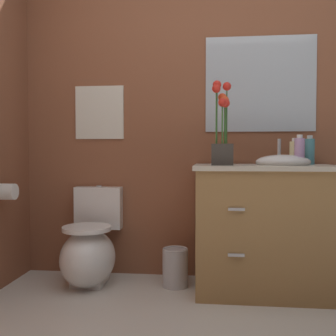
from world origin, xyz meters
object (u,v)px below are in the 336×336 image
Objects in this scene: wall_poster at (99,113)px; toilet at (90,250)px; vanity_cabinet at (264,227)px; soap_bottle at (295,153)px; trash_bin at (175,267)px; toilet_paper_roll at (7,192)px; wall_mirror at (260,84)px; flower_vase at (222,136)px; lotion_bottle at (300,151)px; hand_wash_bottle at (310,151)px.

toilet is at bearing -90.00° from wall_poster.
soap_bottle is (0.21, 0.09, 0.50)m from vanity_cabinet.
toilet is 1.05m from wall_poster.
trash_bin is 2.47× the size of toilet_paper_roll.
vanity_cabinet is at bearing -13.54° from wall_poster.
toilet_paper_roll reaches higher than trash_bin.
toilet_paper_roll is (-0.51, -0.46, -0.57)m from wall_poster.
wall_mirror is (-0.00, 0.29, 1.01)m from vanity_cabinet.
toilet_paper_roll is at bearing -164.97° from wall_mirror.
flower_vase reaches higher than vanity_cabinet.
trash_bin is 1.47m from wall_mirror.
flower_vase is 0.52m from lotion_bottle.
flower_vase is 5.06× the size of toilet_paper_roll.
flower_vase is at bearing -163.18° from vanity_cabinet.
trash_bin is at bearing -174.75° from hand_wash_bottle.
wall_poster reaches higher than trash_bin.
wall_poster is (-1.43, 0.20, 0.31)m from soap_bottle.
wall_mirror is at bearing 53.18° from flower_vase.
wall_mirror is (1.22, 0.00, 0.20)m from wall_poster.
lotion_bottle reaches higher than trash_bin.
flower_vase reaches higher than hand_wash_bottle.
soap_bottle is 0.67× the size of trash_bin.
lotion_bottle reaches higher than soap_bottle.
soap_bottle is at bearing -43.99° from wall_mirror.
toilet is at bearing 177.73° from lotion_bottle.
trash_bin is 0.67× the size of wall_poster.
hand_wash_bottle is 1.24m from trash_bin.
lotion_bottle is (1.44, -0.06, 0.71)m from toilet.
wall_poster is at bearing 157.90° from trash_bin.
vanity_cabinet is at bearing 171.97° from lotion_bottle.
flower_vase is at bearing -6.93° from toilet.
soap_bottle is 1.15m from trash_bin.
lotion_bottle is 0.19m from hand_wash_bottle.
hand_wash_bottle is (0.10, 0.16, 0.00)m from lotion_bottle.
lotion_bottle is at bearing -86.30° from soap_bottle.
vanity_cabinet is 2.55× the size of wall_poster.
wall_mirror is 7.27× the size of toilet_paper_roll.
toilet is 3.78× the size of soap_bottle.
trash_bin is at bearing -22.10° from wall_poster.
toilet_paper_roll is (-1.12, -0.21, 0.54)m from trash_bin.
wall_mirror is (-0.22, 0.32, 0.50)m from lotion_bottle.
wall_poster is (-0.93, 0.38, 0.20)m from flower_vase.
soap_bottle reaches higher than trash_bin.
toilet is at bearing 178.76° from vanity_cabinet.
hand_wash_bottle is (0.32, 0.13, 0.51)m from vanity_cabinet.
toilet is 1.70m from hand_wash_bottle.
lotion_bottle is at bearing 4.09° from toilet_paper_roll.
vanity_cabinet is at bearing -157.78° from hand_wash_bottle.
flower_vase is 1.36× the size of wall_poster.
lotion_bottle is 0.99× the size of hand_wash_bottle.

